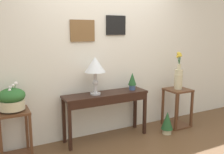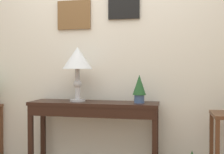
# 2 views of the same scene
# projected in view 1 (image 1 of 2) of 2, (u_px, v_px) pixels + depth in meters

# --- Properties ---
(back_wall_with_art) EXTENTS (9.00, 0.13, 2.80)m
(back_wall_with_art) POSITION_uv_depth(u_px,v_px,m) (104.00, 48.00, 3.87)
(back_wall_with_art) COLOR silver
(back_wall_with_art) RESTS_ON ground
(console_table) EXTENTS (1.32, 0.35, 0.73)m
(console_table) POSITION_uv_depth(u_px,v_px,m) (106.00, 100.00, 3.72)
(console_table) COLOR black
(console_table) RESTS_ON ground
(table_lamp) EXTENTS (0.31, 0.31, 0.56)m
(table_lamp) POSITION_uv_depth(u_px,v_px,m) (95.00, 66.00, 3.57)
(table_lamp) COLOR #B7B7BC
(table_lamp) RESTS_ON console_table
(potted_plant_on_console) EXTENTS (0.13, 0.13, 0.28)m
(potted_plant_on_console) POSITION_uv_depth(u_px,v_px,m) (132.00, 80.00, 3.90)
(potted_plant_on_console) COLOR #3D5684
(potted_plant_on_console) RESTS_ON console_table
(pedestal_stand_left) EXTENTS (0.39, 0.39, 0.66)m
(pedestal_stand_left) POSITION_uv_depth(u_px,v_px,m) (15.00, 135.00, 3.17)
(pedestal_stand_left) COLOR #56331E
(pedestal_stand_left) RESTS_ON ground
(planter_bowl_wide_left) EXTENTS (0.34, 0.34, 0.37)m
(planter_bowl_wide_left) POSITION_uv_depth(u_px,v_px,m) (12.00, 99.00, 3.08)
(planter_bowl_wide_left) COLOR beige
(planter_bowl_wide_left) RESTS_ON pedestal_stand_left
(pedestal_stand_right) EXTENTS (0.39, 0.39, 0.67)m
(pedestal_stand_right) POSITION_uv_depth(u_px,v_px,m) (177.00, 108.00, 4.29)
(pedestal_stand_right) COLOR #56331E
(pedestal_stand_right) RESTS_ON ground
(flower_vase_tall_right) EXTENTS (0.16, 0.16, 0.64)m
(flower_vase_tall_right) POSITION_uv_depth(u_px,v_px,m) (179.00, 76.00, 4.19)
(flower_vase_tall_right) COLOR beige
(flower_vase_tall_right) RESTS_ON pedestal_stand_right
(potted_plant_floor) EXTENTS (0.19, 0.19, 0.38)m
(potted_plant_floor) POSITION_uv_depth(u_px,v_px,m) (167.00, 122.00, 3.97)
(potted_plant_floor) COLOR beige
(potted_plant_floor) RESTS_ON ground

